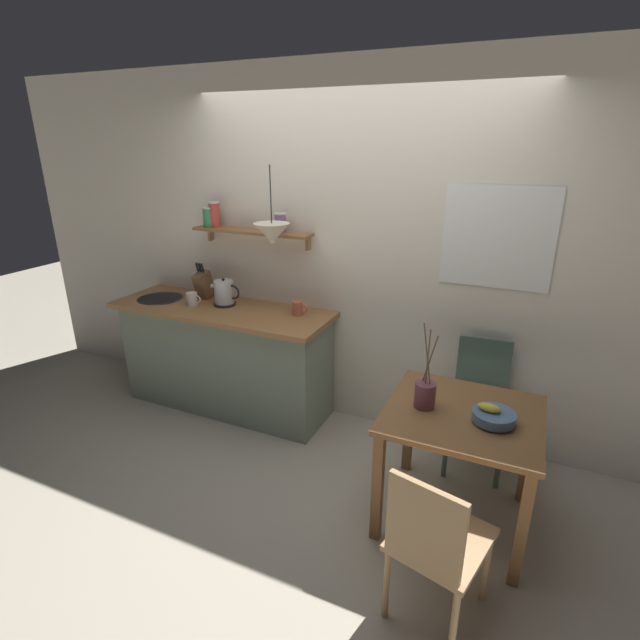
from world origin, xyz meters
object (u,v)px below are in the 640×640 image
dining_table (461,431)px  twig_vase (425,394)px  fruit_bowl (493,416)px  coffee_mug_by_sink (192,299)px  dining_chair_near (435,541)px  pendant_lamp (272,233)px  dining_chair_far (479,398)px  knife_block (204,284)px  electric_kettle (224,293)px  coffee_mug_spare (298,308)px

dining_table → twig_vase: size_ratio=1.71×
fruit_bowl → coffee_mug_by_sink: coffee_mug_by_sink is taller
dining_chair_near → pendant_lamp: size_ratio=1.60×
fruit_bowl → pendant_lamp: size_ratio=0.43×
dining_chair_far → knife_block: size_ratio=2.87×
electric_kettle → knife_block: 0.27m
dining_chair_far → knife_block: knife_block is taller
dining_table → pendant_lamp: bearing=161.8°
electric_kettle → pendant_lamp: size_ratio=0.49×
coffee_mug_spare → pendant_lamp: (-0.12, -0.14, 0.58)m
twig_vase → coffee_mug_spare: (-1.14, 0.65, 0.15)m
dining_table → electric_kettle: (-2.00, 0.59, 0.40)m
electric_kettle → fruit_bowl: bearing=-16.3°
dining_table → twig_vase: 0.30m
electric_kettle → knife_block: bearing=164.0°
fruit_bowl → pendant_lamp: bearing=162.2°
coffee_mug_by_sink → dining_chair_far: bearing=3.9°
pendant_lamp → coffee_mug_by_sink: bearing=-179.7°
dining_table → dining_chair_near: bearing=-89.0°
fruit_bowl → twig_vase: size_ratio=0.46×
dining_table → pendant_lamp: (-1.48, 0.49, 0.93)m
twig_vase → knife_block: size_ratio=1.59×
dining_table → twig_vase: twig_vase is taller
dining_chair_near → dining_chair_far: (0.02, 1.36, 0.02)m
coffee_mug_spare → fruit_bowl: bearing=-23.7°
electric_kettle → coffee_mug_spare: electric_kettle is taller
dining_chair_far → twig_vase: (-0.25, -0.66, 0.31)m
dining_table → pendant_lamp: pendant_lamp is taller
dining_chair_near → coffee_mug_spare: (-1.37, 1.35, 0.48)m
fruit_bowl → pendant_lamp: pendant_lamp is taller
fruit_bowl → dining_table: bearing=165.7°
coffee_mug_spare → dining_chair_near: bearing=-44.7°
twig_vase → pendant_lamp: bearing=157.9°
dining_table → dining_chair_far: 0.65m
knife_block → dining_chair_far: bearing=-0.8°
twig_vase → dining_chair_far: bearing=69.6°
dining_chair_far → dining_chair_near: bearing=-90.7°
twig_vase → electric_kettle: (-1.78, 0.62, 0.19)m
coffee_mug_by_sink → coffee_mug_spare: 0.90m
electric_kettle → coffee_mug_by_sink: (-0.24, -0.11, -0.05)m
fruit_bowl → coffee_mug_by_sink: size_ratio=1.73×
twig_vase → electric_kettle: size_ratio=1.89×
twig_vase → knife_block: 2.17m
electric_kettle → coffee_mug_spare: (0.65, 0.03, -0.05)m
coffee_mug_by_sink → dining_table: bearing=-12.2°
fruit_bowl → coffee_mug_by_sink: (-2.40, 0.52, 0.18)m
twig_vase → coffee_mug_by_sink: 2.09m
knife_block → coffee_mug_by_sink: 0.20m
dining_chair_far → electric_kettle: bearing=-178.8°
twig_vase → electric_kettle: twig_vase is taller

